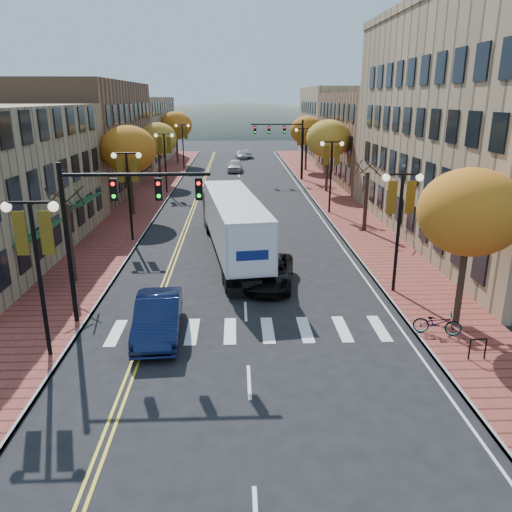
{
  "coord_description": "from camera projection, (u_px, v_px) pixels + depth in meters",
  "views": [
    {
      "loc": [
        -0.37,
        -17.2,
        9.45
      ],
      "look_at": [
        0.54,
        5.54,
        2.2
      ],
      "focal_mm": 35.0,
      "sensor_mm": 36.0,
      "label": 1
    }
  ],
  "objects": [
    {
      "name": "sidewalk_left",
      "position": [
        150.0,
        196.0,
        49.83
      ],
      "size": [
        4.0,
        85.0,
        0.15
      ],
      "primitive_type": "cube",
      "color": "brown",
      "rests_on": "ground"
    },
    {
      "name": "tree_left_c",
      "position": [
        158.0,
        139.0,
        55.46
      ],
      "size": [
        4.16,
        4.16,
        6.69
      ],
      "color": "#382619",
      "rests_on": "sidewalk_left"
    },
    {
      "name": "car_far_silver",
      "position": [
        241.0,
        155.0,
        80.4
      ],
      "size": [
        2.05,
        4.36,
        1.23
      ],
      "primitive_type": "imported",
      "rotation": [
        0.0,
        0.0,
        0.08
      ],
      "color": "#A5A7AD",
      "rests_on": "ground"
    },
    {
      "name": "lamp_right_b",
      "position": [
        331.0,
        163.0,
        41.09
      ],
      "size": [
        1.96,
        0.36,
        6.05
      ],
      "color": "black",
      "rests_on": "ground"
    },
    {
      "name": "tree_right_c",
      "position": [
        328.0,
        139.0,
        50.32
      ],
      "size": [
        4.48,
        4.48,
        7.21
      ],
      "color": "#382619",
      "rests_on": "sidewalk_right"
    },
    {
      "name": "traffic_mast_far",
      "position": [
        286.0,
        138.0,
        57.95
      ],
      "size": [
        6.1,
        0.34,
        7.0
      ],
      "color": "black",
      "rests_on": "ground"
    },
    {
      "name": "semi_truck",
      "position": [
        232.0,
        220.0,
        30.71
      ],
      "size": [
        4.55,
        15.74,
        3.89
      ],
      "rotation": [
        0.0,
        0.0,
        0.13
      ],
      "color": "black",
      "rests_on": "ground"
    },
    {
      "name": "car_far_oncoming",
      "position": [
        247.0,
        154.0,
        81.66
      ],
      "size": [
        1.49,
        3.98,
        1.3
      ],
      "primitive_type": "imported",
      "rotation": [
        0.0,
        0.0,
        3.11
      ],
      "color": "#A4A5AB",
      "rests_on": "ground"
    },
    {
      "name": "traffic_mast_near",
      "position": [
        112.0,
        213.0,
        20.41
      ],
      "size": [
        6.1,
        0.35,
        7.0
      ],
      "color": "black",
      "rests_on": "ground"
    },
    {
      "name": "navy_sedan",
      "position": [
        158.0,
        317.0,
        20.51
      ],
      "size": [
        2.08,
        5.16,
        1.67
      ],
      "primitive_type": "imported",
      "rotation": [
        0.0,
        0.0,
        0.06
      ],
      "color": "#0E1638",
      "rests_on": "ground"
    },
    {
      "name": "tree_right_a",
      "position": [
        470.0,
        212.0,
        19.97
      ],
      "size": [
        4.16,
        4.16,
        6.69
      ],
      "color": "#382619",
      "rests_on": "sidewalk_right"
    },
    {
      "name": "lamp_left_c",
      "position": [
        165.0,
        151.0,
        50.04
      ],
      "size": [
        1.96,
        0.36,
        6.05
      ],
      "color": "black",
      "rests_on": "ground"
    },
    {
      "name": "lamp_right_a",
      "position": [
        400.0,
        210.0,
        23.95
      ],
      "size": [
        1.96,
        0.36,
        6.05
      ],
      "color": "black",
      "rests_on": "ground"
    },
    {
      "name": "lamp_right_c",
      "position": [
        303.0,
        144.0,
        58.22
      ],
      "size": [
        1.96,
        0.36,
        6.05
      ],
      "color": "black",
      "rests_on": "ground"
    },
    {
      "name": "building_left_far",
      "position": [
        125.0,
        130.0,
        75.24
      ],
      "size": [
        12.0,
        26.0,
        9.5
      ],
      "primitive_type": "cube",
      "color": "#9E8966",
      "rests_on": "ground"
    },
    {
      "name": "tree_right_b",
      "position": [
        366.0,
        202.0,
        36.05
      ],
      "size": [
        0.28,
        0.28,
        4.2
      ],
      "color": "#382619",
      "rests_on": "sidewalk_right"
    },
    {
      "name": "tree_left_b",
      "position": [
        129.0,
        150.0,
        40.11
      ],
      "size": [
        4.48,
        4.48,
        7.21
      ],
      "color": "#382619",
      "rests_on": "sidewalk_left"
    },
    {
      "name": "building_left_mid",
      "position": [
        74.0,
        138.0,
        51.21
      ],
      "size": [
        12.0,
        24.0,
        11.0
      ],
      "primitive_type": "cube",
      "color": "brown",
      "rests_on": "ground"
    },
    {
      "name": "tree_left_d",
      "position": [
        176.0,
        125.0,
        72.43
      ],
      "size": [
        4.61,
        4.61,
        7.42
      ],
      "color": "#382619",
      "rests_on": "sidewalk_left"
    },
    {
      "name": "bicycle",
      "position": [
        437.0,
        323.0,
        20.41
      ],
      "size": [
        2.01,
        1.16,
        1.0
      ],
      "primitive_type": "imported",
      "rotation": [
        0.0,
        0.0,
        1.29
      ],
      "color": "gray",
      "rests_on": "sidewalk_right"
    },
    {
      "name": "tree_right_d",
      "position": [
        307.0,
        131.0,
        65.6
      ],
      "size": [
        4.35,
        4.35,
        7.0
      ],
      "color": "#382619",
      "rests_on": "sidewalk_right"
    },
    {
      "name": "building_right_far",
      "position": [
        354.0,
        123.0,
        79.22
      ],
      "size": [
        15.0,
        20.0,
        11.0
      ],
      "primitive_type": "cube",
      "color": "#9E8966",
      "rests_on": "ground"
    },
    {
      "name": "building_right_mid",
      "position": [
        396.0,
        137.0,
        58.43
      ],
      "size": [
        15.0,
        24.0,
        10.0
      ],
      "primitive_type": "cube",
      "color": "brown",
      "rests_on": "ground"
    },
    {
      "name": "black_suv",
      "position": [
        269.0,
        272.0,
        26.14
      ],
      "size": [
        3.1,
        5.53,
        1.46
      ],
      "primitive_type": "imported",
      "rotation": [
        0.0,
        0.0,
        -0.13
      ],
      "color": "black",
      "rests_on": "ground"
    },
    {
      "name": "lamp_left_b",
      "position": [
        128.0,
        179.0,
        32.9
      ],
      "size": [
        1.96,
        0.36,
        6.05
      ],
      "color": "black",
      "rests_on": "ground"
    },
    {
      "name": "lamp_left_d",
      "position": [
        183.0,
        138.0,
        67.17
      ],
      "size": [
        1.96,
        0.36,
        6.05
      ],
      "color": "black",
      "rests_on": "ground"
    },
    {
      "name": "sidewalk_right",
      "position": [
        329.0,
        194.0,
        50.52
      ],
      "size": [
        4.0,
        85.0,
        0.15
      ],
      "primitive_type": "cube",
      "color": "brown",
      "rests_on": "ground"
    },
    {
      "name": "car_far_white",
      "position": [
        235.0,
        166.0,
        66.38
      ],
      "size": [
        2.1,
        4.74,
        1.58
      ],
      "primitive_type": "imported",
      "rotation": [
        0.0,
        0.0,
        -0.05
      ],
      "color": "beige",
      "rests_on": "ground"
    },
    {
      "name": "tree_left_a",
      "position": [
        70.0,
        243.0,
        25.85
      ],
      "size": [
        0.28,
        0.28,
        4.2
      ],
      "color": "#382619",
      "rests_on": "sidewalk_left"
    },
    {
      "name": "ground",
      "position": [
        248.0,
        354.0,
        19.26
      ],
      "size": [
        200.0,
        200.0,
        0.0
      ],
      "primitive_type": "plane",
      "color": "black",
      "rests_on": "ground"
    },
    {
      "name": "lamp_left_a",
      "position": [
        36.0,
        250.0,
        17.67
      ],
      "size": [
        1.96,
        0.36,
        6.05
      ],
      "color": "black",
      "rests_on": "ground"
    }
  ]
}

